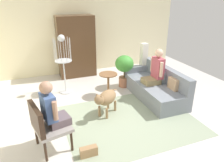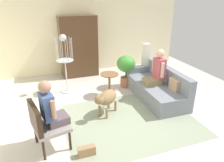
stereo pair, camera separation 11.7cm
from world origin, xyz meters
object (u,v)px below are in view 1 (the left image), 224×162
(person_on_couch, at_px, (156,70))
(dog, at_px, (106,98))
(armchair, at_px, (45,124))
(bird_cage_stand, at_px, (63,61))
(round_end_table, at_px, (108,83))
(column_lamp, at_px, (143,64))
(handbag, at_px, (89,152))
(couch, at_px, (155,87))
(potted_plant, at_px, (124,67))
(person_on_armchair, at_px, (51,108))
(armoire_cabinet, at_px, (76,47))

(person_on_couch, distance_m, dog, 1.56)
(person_on_couch, bearing_deg, dog, -165.98)
(armchair, distance_m, bird_cage_stand, 2.40)
(round_end_table, xyz_separation_m, dog, (-0.38, -0.91, 0.06))
(person_on_couch, height_order, column_lamp, person_on_couch)
(bird_cage_stand, bearing_deg, dog, -66.82)
(round_end_table, bearing_deg, handbag, -118.55)
(couch, distance_m, bird_cage_stand, 2.53)
(person_on_couch, xyz_separation_m, dog, (-1.47, -0.37, -0.35))
(armchair, relative_size, potted_plant, 0.95)
(couch, bearing_deg, person_on_couch, -153.01)
(round_end_table, relative_size, column_lamp, 0.50)
(dog, bearing_deg, round_end_table, 67.15)
(person_on_couch, distance_m, person_on_armchair, 2.91)
(column_lamp, distance_m, armoire_cabinet, 2.23)
(round_end_table, height_order, dog, dog)
(handbag, bearing_deg, person_on_armchair, 137.65)
(round_end_table, bearing_deg, person_on_couch, -26.33)
(person_on_armchair, distance_m, column_lamp, 3.55)
(bird_cage_stand, distance_m, potted_plant, 1.72)
(column_lamp, distance_m, handbag, 3.50)
(person_on_armchair, xyz_separation_m, handbag, (0.49, -0.45, -0.71))
(dog, bearing_deg, armchair, -151.74)
(dog, distance_m, column_lamp, 2.15)
(dog, bearing_deg, handbag, -122.65)
(round_end_table, height_order, handbag, round_end_table)
(dog, distance_m, armoire_cabinet, 2.79)
(person_on_couch, height_order, person_on_armchair, person_on_couch)
(person_on_armchair, xyz_separation_m, round_end_table, (1.61, 1.61, -0.44))
(bird_cage_stand, bearing_deg, round_end_table, -30.99)
(couch, bearing_deg, armchair, -158.69)
(armchair, xyz_separation_m, potted_plant, (2.39, 2.04, 0.08))
(couch, relative_size, column_lamp, 1.64)
(person_on_couch, xyz_separation_m, bird_cage_stand, (-2.13, 1.16, 0.13))
(person_on_armchair, height_order, armoire_cabinet, armoire_cabinet)
(column_lamp, bearing_deg, person_on_couch, -101.15)
(potted_plant, distance_m, column_lamp, 0.64)
(round_end_table, bearing_deg, column_lamp, 18.57)
(dog, relative_size, handbag, 2.42)
(bird_cage_stand, bearing_deg, person_on_couch, -28.66)
(round_end_table, height_order, armoire_cabinet, armoire_cabinet)
(armchair, height_order, dog, armchair)
(round_end_table, distance_m, armoire_cabinet, 1.97)
(person_on_armchair, height_order, potted_plant, person_on_armchair)
(person_on_armchair, distance_m, potted_plant, 3.03)
(person_on_couch, xyz_separation_m, column_lamp, (0.19, 0.97, -0.16))
(couch, height_order, bird_cage_stand, bird_cage_stand)
(armchair, height_order, potted_plant, potted_plant)
(round_end_table, bearing_deg, person_on_armchair, -135.02)
(round_end_table, bearing_deg, bird_cage_stand, 149.01)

